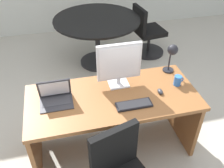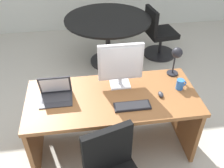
{
  "view_description": "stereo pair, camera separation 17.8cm",
  "coord_description": "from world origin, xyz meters",
  "px_view_note": "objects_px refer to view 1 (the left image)",
  "views": [
    {
      "loc": [
        -0.44,
        -1.8,
        2.32
      ],
      "look_at": [
        0.0,
        0.04,
        0.88
      ],
      "focal_mm": 40.2,
      "sensor_mm": 36.0,
      "label": 1
    },
    {
      "loc": [
        -0.27,
        -1.83,
        2.32
      ],
      "look_at": [
        0.0,
        0.04,
        0.88
      ],
      "focal_mm": 40.2,
      "sensor_mm": 36.0,
      "label": 2
    }
  ],
  "objects_px": {
    "meeting_chair_near": "(147,35)",
    "desk_lamp": "(172,53)",
    "desk": "(112,109)",
    "meeting_table": "(97,30)",
    "monitor": "(119,63)",
    "laptop": "(55,94)",
    "mouse": "(160,91)",
    "coffee_mug": "(178,80)",
    "keyboard": "(134,105)"
  },
  "relations": [
    {
      "from": "laptop",
      "to": "coffee_mug",
      "type": "distance_m",
      "value": 1.22
    },
    {
      "from": "laptop",
      "to": "desk_lamp",
      "type": "relative_size",
      "value": 0.91
    },
    {
      "from": "desk_lamp",
      "to": "meeting_table",
      "type": "distance_m",
      "value": 1.68
    },
    {
      "from": "coffee_mug",
      "to": "meeting_table",
      "type": "relative_size",
      "value": 0.08
    },
    {
      "from": "mouse",
      "to": "desk_lamp",
      "type": "height_order",
      "value": "desk_lamp"
    },
    {
      "from": "keyboard",
      "to": "meeting_chair_near",
      "type": "relative_size",
      "value": 0.39
    },
    {
      "from": "laptop",
      "to": "mouse",
      "type": "xyz_separation_m",
      "value": [
        1.0,
        -0.13,
        -0.05
      ]
    },
    {
      "from": "keyboard",
      "to": "laptop",
      "type": "bearing_deg",
      "value": 160.39
    },
    {
      "from": "mouse",
      "to": "keyboard",
      "type": "bearing_deg",
      "value": -159.34
    },
    {
      "from": "desk_lamp",
      "to": "coffee_mug",
      "type": "distance_m",
      "value": 0.3
    },
    {
      "from": "keyboard",
      "to": "meeting_table",
      "type": "distance_m",
      "value": 1.99
    },
    {
      "from": "keyboard",
      "to": "coffee_mug",
      "type": "bearing_deg",
      "value": 20.77
    },
    {
      "from": "monitor",
      "to": "desk_lamp",
      "type": "distance_m",
      "value": 0.6
    },
    {
      "from": "laptop",
      "to": "meeting_chair_near",
      "type": "relative_size",
      "value": 0.35
    },
    {
      "from": "keyboard",
      "to": "monitor",
      "type": "bearing_deg",
      "value": 99.13
    },
    {
      "from": "desk_lamp",
      "to": "laptop",
      "type": "bearing_deg",
      "value": -171.33
    },
    {
      "from": "monitor",
      "to": "meeting_chair_near",
      "type": "height_order",
      "value": "monitor"
    },
    {
      "from": "monitor",
      "to": "keyboard",
      "type": "relative_size",
      "value": 1.38
    },
    {
      "from": "laptop",
      "to": "mouse",
      "type": "distance_m",
      "value": 1.01
    },
    {
      "from": "keyboard",
      "to": "meeting_table",
      "type": "bearing_deg",
      "value": 89.14
    },
    {
      "from": "meeting_table",
      "to": "meeting_chair_near",
      "type": "relative_size",
      "value": 1.54
    },
    {
      "from": "mouse",
      "to": "coffee_mug",
      "type": "relative_size",
      "value": 0.79
    },
    {
      "from": "monitor",
      "to": "keyboard",
      "type": "distance_m",
      "value": 0.43
    },
    {
      "from": "monitor",
      "to": "keyboard",
      "type": "xyz_separation_m",
      "value": [
        0.06,
        -0.34,
        -0.25
      ]
    },
    {
      "from": "mouse",
      "to": "coffee_mug",
      "type": "distance_m",
      "value": 0.24
    },
    {
      "from": "desk",
      "to": "meeting_table",
      "type": "bearing_deg",
      "value": 83.96
    },
    {
      "from": "coffee_mug",
      "to": "meeting_table",
      "type": "bearing_deg",
      "value": 105.47
    },
    {
      "from": "desk_lamp",
      "to": "keyboard",
      "type": "bearing_deg",
      "value": -141.14
    },
    {
      "from": "monitor",
      "to": "meeting_chair_near",
      "type": "relative_size",
      "value": 0.53
    },
    {
      "from": "monitor",
      "to": "desk_lamp",
      "type": "relative_size",
      "value": 1.39
    },
    {
      "from": "monitor",
      "to": "laptop",
      "type": "xyz_separation_m",
      "value": [
        -0.64,
        -0.1,
        -0.19
      ]
    },
    {
      "from": "desk",
      "to": "mouse",
      "type": "bearing_deg",
      "value": -13.17
    },
    {
      "from": "meeting_chair_near",
      "to": "meeting_table",
      "type": "bearing_deg",
      "value": -172.73
    },
    {
      "from": "keyboard",
      "to": "mouse",
      "type": "distance_m",
      "value": 0.33
    },
    {
      "from": "keyboard",
      "to": "meeting_table",
      "type": "relative_size",
      "value": 0.25
    },
    {
      "from": "desk",
      "to": "desk_lamp",
      "type": "height_order",
      "value": "desk_lamp"
    },
    {
      "from": "monitor",
      "to": "coffee_mug",
      "type": "bearing_deg",
      "value": -13.9
    },
    {
      "from": "laptop",
      "to": "meeting_chair_near",
      "type": "height_order",
      "value": "laptop"
    },
    {
      "from": "desk",
      "to": "meeting_table",
      "type": "xyz_separation_m",
      "value": [
        0.19,
        1.76,
        0.06
      ]
    },
    {
      "from": "desk",
      "to": "coffee_mug",
      "type": "height_order",
      "value": "coffee_mug"
    },
    {
      "from": "keyboard",
      "to": "desk_lamp",
      "type": "relative_size",
      "value": 1.0
    },
    {
      "from": "coffee_mug",
      "to": "laptop",
      "type": "bearing_deg",
      "value": 177.75
    },
    {
      "from": "mouse",
      "to": "coffee_mug",
      "type": "xyz_separation_m",
      "value": [
        0.22,
        0.08,
        0.04
      ]
    },
    {
      "from": "meeting_table",
      "to": "coffee_mug",
      "type": "bearing_deg",
      "value": -74.53
    },
    {
      "from": "meeting_chair_near",
      "to": "desk_lamp",
      "type": "bearing_deg",
      "value": -102.73
    },
    {
      "from": "mouse",
      "to": "desk_lamp",
      "type": "distance_m",
      "value": 0.45
    },
    {
      "from": "desk",
      "to": "meeting_chair_near",
      "type": "xyz_separation_m",
      "value": [
        1.07,
        1.88,
        -0.18
      ]
    },
    {
      "from": "desk",
      "to": "laptop",
      "type": "xyz_separation_m",
      "value": [
        -0.54,
        0.02,
        0.28
      ]
    },
    {
      "from": "monitor",
      "to": "meeting_chair_near",
      "type": "bearing_deg",
      "value": 61.08
    },
    {
      "from": "keyboard",
      "to": "coffee_mug",
      "type": "distance_m",
      "value": 0.56
    }
  ]
}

